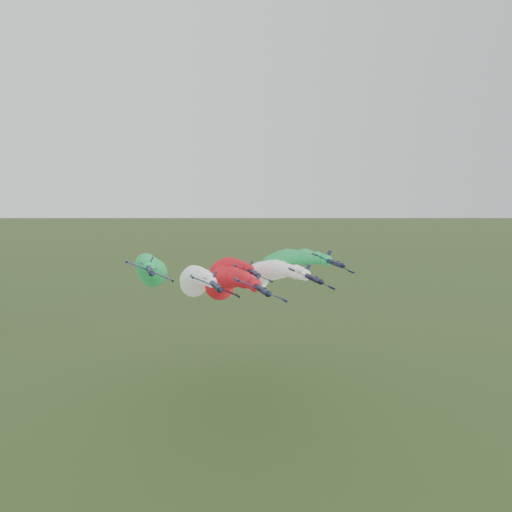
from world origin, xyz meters
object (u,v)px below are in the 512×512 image
(jet_trail, at_px, (224,271))
(jet_lead, at_px, (223,282))
(jet_outer_right, at_px, (280,264))
(jet_inner_left, at_px, (194,280))
(jet_inner_right, at_px, (261,275))
(jet_outer_left, at_px, (150,269))

(jet_trail, bearing_deg, jet_lead, -103.31)
(jet_lead, relative_size, jet_outer_right, 1.01)
(jet_inner_left, bearing_deg, jet_inner_right, -5.26)
(jet_inner_right, distance_m, jet_outer_right, 10.45)
(jet_outer_left, distance_m, jet_outer_right, 38.02)
(jet_inner_right, bearing_deg, jet_trail, 109.75)
(jet_inner_left, relative_size, jet_outer_right, 1.01)
(jet_inner_left, xyz_separation_m, jet_outer_left, (-11.33, 6.47, 2.42))
(jet_inner_left, distance_m, jet_inner_right, 18.95)
(jet_outer_left, xyz_separation_m, jet_trail, (23.60, 10.14, -3.24))
(jet_inner_left, xyz_separation_m, jet_outer_right, (26.67, 4.98, 2.55))
(jet_inner_right, height_order, jet_outer_right, jet_outer_right)
(jet_inner_left, xyz_separation_m, jet_trail, (12.27, 16.62, -0.82))
(jet_outer_left, height_order, jet_trail, jet_outer_left)
(jet_outer_right, bearing_deg, jet_outer_left, 177.74)
(jet_lead, relative_size, jet_outer_left, 1.00)
(jet_inner_left, height_order, jet_outer_left, jet_outer_left)
(jet_lead, distance_m, jet_outer_right, 25.24)
(jet_lead, bearing_deg, jet_trail, 76.69)
(jet_lead, bearing_deg, jet_outer_right, 35.18)
(jet_inner_right, relative_size, jet_trail, 1.00)
(jet_outer_right, height_order, jet_trail, jet_outer_right)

